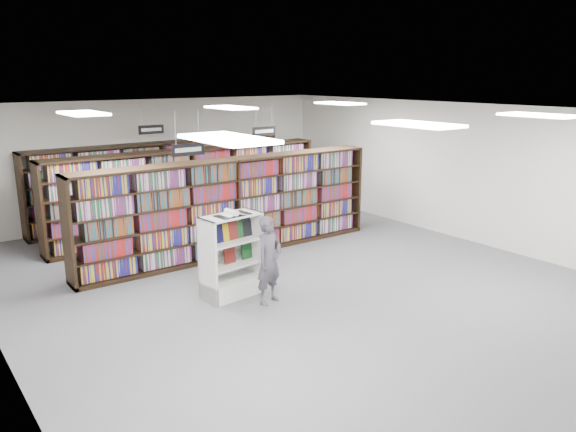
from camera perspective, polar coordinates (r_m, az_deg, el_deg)
floor at (r=10.85m, az=0.00°, el=-6.45°), size 12.00×12.00×0.00m
ceiling at (r=10.17m, az=0.00°, el=10.67°), size 10.00×12.00×0.10m
wall_back at (r=15.56m, az=-13.28°, el=5.59°), size 10.00×0.10×3.20m
wall_right at (r=13.90m, az=16.89°, el=4.37°), size 0.10×12.00×3.20m
bookshelf_row_near at (r=12.15m, az=-5.60°, el=0.92°), size 7.00×0.60×2.10m
bookshelf_row_mid at (r=13.86m, az=-9.86°, el=2.43°), size 7.00×0.60×2.10m
bookshelf_row_far at (r=15.38m, az=-12.72°, el=3.44°), size 7.00×0.60×2.10m
aisle_sign_left at (r=10.31m, az=-10.12°, el=6.77°), size 0.65×0.02×0.80m
aisle_sign_right at (r=13.53m, az=-2.44°, el=8.69°), size 0.65×0.02×0.80m
aisle_sign_center at (r=14.34m, az=-13.73°, el=8.61°), size 0.65×0.02×0.80m
troffer_front_left at (r=6.03m, az=-6.11°, el=7.80°), size 0.60×1.20×0.04m
troffer_front_center at (r=7.97m, az=13.07°, el=9.05°), size 0.60×1.20×0.04m
troffer_front_right at (r=10.42m, az=24.07°, el=9.33°), size 0.60×1.20×0.04m
troffer_back_left at (r=10.64m, az=-20.09°, el=9.76°), size 0.60×1.20×0.04m
troffer_back_center at (r=11.84m, az=-5.85°, el=10.90°), size 0.60×1.20×0.04m
troffer_back_right at (r=13.62m, az=5.29°, el=11.33°), size 0.60×1.20×0.04m
endcap_display at (r=10.00m, az=-5.86°, el=-5.32°), size 1.11×0.65×1.48m
open_book at (r=9.65m, az=-5.69°, el=0.25°), size 0.64×0.42×0.13m
shopper at (r=9.56m, az=-1.92°, el=-4.49°), size 0.64×0.51×1.53m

